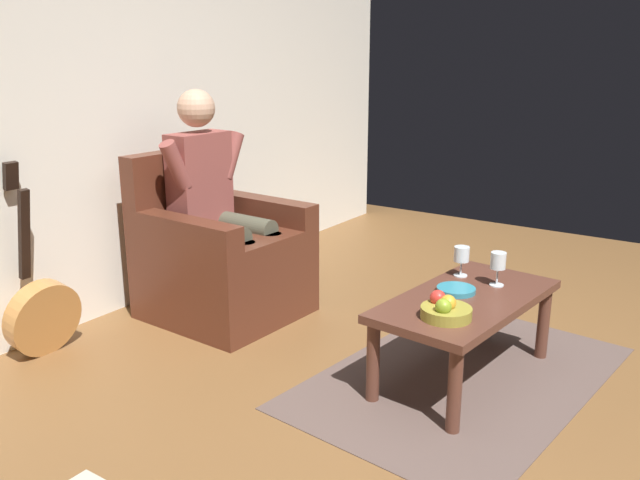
% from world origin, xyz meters
% --- Properties ---
extents(ground_plane, '(6.55, 6.55, 0.00)m').
position_xyz_m(ground_plane, '(0.00, 0.00, 0.00)').
color(ground_plane, brown).
extents(wall_back, '(5.86, 0.06, 2.68)m').
position_xyz_m(wall_back, '(0.00, -2.64, 1.34)').
color(wall_back, silver).
rests_on(wall_back, ground).
extents(rug, '(1.82, 1.28, 0.01)m').
position_xyz_m(rug, '(-0.26, -0.52, 0.00)').
color(rug, brown).
rests_on(rug, ground).
extents(armchair, '(0.81, 0.85, 0.96)m').
position_xyz_m(armchair, '(-0.24, -2.05, 0.34)').
color(armchair, '#53281A').
rests_on(armchair, ground).
extents(person_seated, '(0.64, 0.63, 1.32)m').
position_xyz_m(person_seated, '(-0.24, -2.07, 0.71)').
color(person_seated, brown).
rests_on(person_seated, ground).
extents(coffee_table, '(1.07, 0.61, 0.42)m').
position_xyz_m(coffee_table, '(-0.26, -0.52, 0.35)').
color(coffee_table, '#542F24').
rests_on(coffee_table, ground).
extents(guitar, '(0.40, 0.24, 1.01)m').
position_xyz_m(guitar, '(0.70, -2.44, 0.23)').
color(guitar, '#B57A3D').
rests_on(guitar, ground).
extents(wine_glass_near, '(0.08, 0.08, 0.16)m').
position_xyz_m(wine_glass_near, '(-0.53, -0.66, 0.53)').
color(wine_glass_near, silver).
rests_on(wine_glass_near, coffee_table).
extents(wine_glass_far, '(0.07, 0.07, 0.17)m').
position_xyz_m(wine_glass_far, '(-0.49, -0.46, 0.54)').
color(wine_glass_far, silver).
rests_on(wine_glass_far, coffee_table).
extents(fruit_bowl, '(0.22, 0.22, 0.11)m').
position_xyz_m(fruit_bowl, '(0.04, -0.50, 0.46)').
color(fruit_bowl, olive).
rests_on(fruit_bowl, coffee_table).
extents(decorative_dish, '(0.18, 0.18, 0.02)m').
position_xyz_m(decorative_dish, '(-0.29, -0.59, 0.43)').
color(decorative_dish, teal).
rests_on(decorative_dish, coffee_table).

